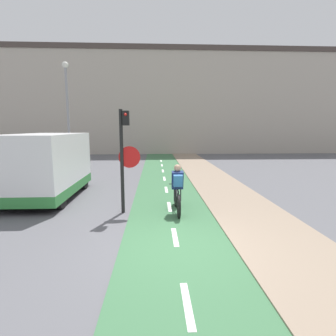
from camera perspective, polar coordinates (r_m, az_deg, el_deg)
name	(u,v)px	position (r m, az deg, el deg)	size (l,w,h in m)	color
ground_plane	(177,247)	(6.22, 1.88, -16.76)	(120.00, 120.00, 0.00)	#5B5B60
bike_lane	(177,246)	(6.22, 1.88, -16.64)	(2.57, 60.00, 0.02)	#3D7047
sidewalk_strip	(283,243)	(6.86, 23.82, -14.78)	(2.40, 60.00, 0.05)	gray
building_row_background	(159,103)	(29.52, -1.93, 13.95)	(60.00, 5.20, 10.73)	#B2A899
traffic_light_pole	(124,150)	(8.20, -9.49, 3.89)	(0.67, 0.25, 3.24)	black
street_lamp_far	(68,106)	(16.75, -21.03, 12.52)	(0.36, 0.36, 6.42)	gray
cyclist_near	(177,190)	(8.31, 2.05, -4.85)	(0.46, 1.85, 1.55)	black
van	(47,167)	(10.99, -24.83, 0.24)	(2.18, 4.47, 2.45)	white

